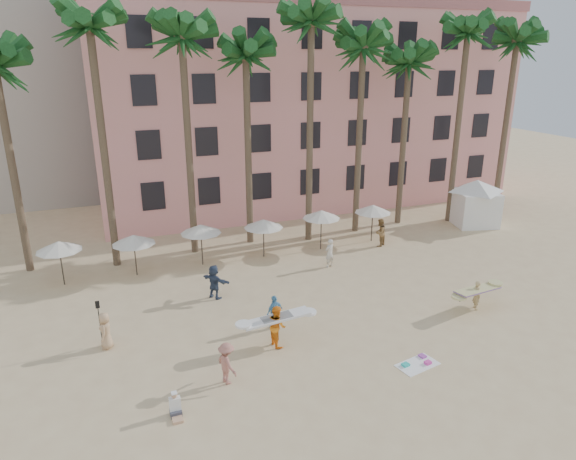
# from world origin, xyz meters

# --- Properties ---
(ground) EXTENTS (120.00, 120.00, 0.00)m
(ground) POSITION_xyz_m (0.00, 0.00, 0.00)
(ground) COLOR #D1B789
(ground) RESTS_ON ground
(pink_hotel) EXTENTS (35.00, 14.00, 16.00)m
(pink_hotel) POSITION_xyz_m (7.00, 26.00, 8.00)
(pink_hotel) COLOR pink
(pink_hotel) RESTS_ON ground
(palm_row) EXTENTS (44.40, 5.40, 16.30)m
(palm_row) POSITION_xyz_m (0.51, 15.00, 12.97)
(palm_row) COLOR brown
(palm_row) RESTS_ON ground
(umbrella_row) EXTENTS (22.50, 2.70, 2.73)m
(umbrella_row) POSITION_xyz_m (-3.00, 12.50, 2.33)
(umbrella_row) COLOR #332B23
(umbrella_row) RESTS_ON ground
(cabana) EXTENTS (5.49, 5.49, 3.50)m
(cabana) POSITION_xyz_m (16.17, 13.06, 2.07)
(cabana) COLOR white
(cabana) RESTS_ON ground
(beach_towel) EXTENTS (1.96, 1.33, 0.14)m
(beach_towel) POSITION_xyz_m (1.22, -1.47, 0.03)
(beach_towel) COLOR white
(beach_towel) RESTS_ON ground
(carrier_yellow) EXTENTS (3.02, 1.39, 1.55)m
(carrier_yellow) POSITION_xyz_m (6.91, 1.71, 0.90)
(carrier_yellow) COLOR tan
(carrier_yellow) RESTS_ON ground
(carrier_white) EXTENTS (3.08, 1.02, 1.92)m
(carrier_white) POSITION_xyz_m (-3.84, 2.13, 1.02)
(carrier_white) COLOR orange
(carrier_white) RESTS_ON ground
(beachgoers) EXTENTS (18.97, 12.54, 1.93)m
(beachgoers) POSITION_xyz_m (-2.98, 6.30, 0.91)
(beachgoers) COLOR olive
(beachgoers) RESTS_ON ground
(paddle) EXTENTS (0.18, 0.04, 2.23)m
(paddle) POSITION_xyz_m (-11.21, 4.88, 1.41)
(paddle) COLOR black
(paddle) RESTS_ON ground
(seated_man) EXTENTS (0.41, 0.72, 0.94)m
(seated_man) POSITION_xyz_m (-8.90, -1.09, 0.32)
(seated_man) COLOR #3F3F4C
(seated_man) RESTS_ON ground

